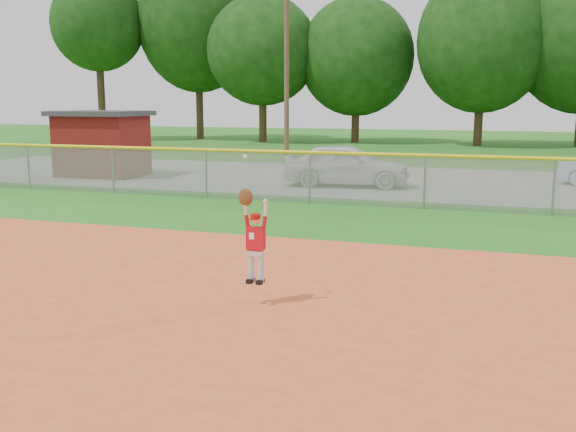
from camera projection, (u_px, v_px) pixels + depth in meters
The scene contains 8 objects.
ground at pixel (340, 327), 8.58m from camera, with size 120.00×120.00×0.00m, color #216316.
parking_strip at pixel (442, 183), 23.54m from camera, with size 44.00×10.00×0.03m, color gray.
car_white_a at pixel (347, 165), 22.43m from camera, with size 1.76×4.37×1.49m, color silver.
utility_shed at pixel (102, 143), 25.40m from camera, with size 3.49×2.72×2.59m.
outfield_fence at pixel (425, 178), 17.78m from camera, with size 40.06×0.10×1.55m.
power_lines at pixel (482, 61), 28.02m from camera, with size 19.40×0.24×9.00m.
tree_line at pixel (490, 31), 42.40m from camera, with size 62.37×13.00×14.43m.
ballplayer at pixel (254, 237), 9.26m from camera, with size 0.46×0.20×1.87m.
Camera 1 is at (1.89, -7.99, 2.99)m, focal length 40.00 mm.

